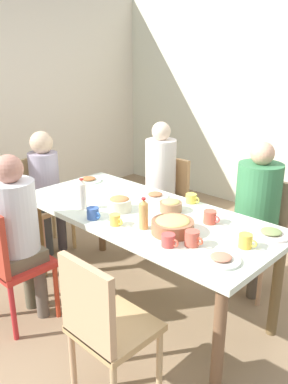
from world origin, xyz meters
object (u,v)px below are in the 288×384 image
object	(u,v)px
cup_0	(169,240)
cup_4	(192,238)
bowl_1	(173,225)
bowl_2	(171,205)
chair_1	(260,228)
chair_3	(166,199)
cup_2	(246,241)
chair_2	(104,324)
person_3	(160,178)
bowl_0	(119,203)
bottle_1	(144,214)
cup_6	(115,220)
bottle_0	(82,194)
chair_0	(8,259)
plate_1	(271,233)
person_1	(257,204)
person_0	(17,225)
chair_4	(42,198)
plate_2	(89,180)
dining_table	(144,222)
cup_5	(93,213)
plate_3	(221,259)
person_4	(45,181)
cup_1	(191,198)
cup_3	(210,217)
plate_0	(155,196)

from	to	relation	value
cup_0	cup_4	size ratio (longest dim) A/B	0.96
bowl_1	bowl_2	size ratio (longest dim) A/B	1.67
chair_1	chair_3	size ratio (longest dim) A/B	1.00
bowl_1	cup_2	bearing A→B (deg)	17.85
chair_2	bowl_2	bearing A→B (deg)	110.87
person_3	bowl_0	bearing A→B (deg)	-67.23
bowl_1	cup_2	world-z (taller)	bowl_1
chair_1	bottle_1	bearing A→B (deg)	-106.18
chair_1	bowl_0	world-z (taller)	chair_1
chair_3	bowl_2	world-z (taller)	chair_3
person_3	cup_6	xyz separation A→B (m)	(0.52, -1.03, 0.05)
bottle_1	bowl_1	bearing A→B (deg)	23.85
bottle_0	chair_2	bearing A→B (deg)	-32.69
chair_0	plate_1	bearing A→B (deg)	38.94
person_1	cup_4	bearing A→B (deg)	-85.24
cup_2	person_0	bearing A→B (deg)	-150.52
bottle_1	plate_1	bearing A→B (deg)	36.16
person_1	chair_4	size ratio (longest dim) A/B	1.36
plate_1	plate_2	bearing A→B (deg)	-177.05
dining_table	cup_5	xyz separation A→B (m)	(-0.16, -0.34, 0.12)
person_1	plate_3	size ratio (longest dim) A/B	5.68
person_4	cup_6	distance (m)	1.34
cup_0	cup_2	bearing A→B (deg)	41.89
person_3	cup_1	world-z (taller)	person_3
cup_4	cup_5	xyz separation A→B (m)	(-0.73, -0.15, -0.01)
person_3	cup_0	world-z (taller)	person_3
dining_table	chair_2	world-z (taller)	chair_2
chair_2	cup_5	world-z (taller)	chair_2
cup_1	dining_table	bearing A→B (deg)	-109.86
chair_1	bottle_0	xyz separation A→B (m)	(-0.86, -1.09, 0.35)
cup_0	cup_1	world-z (taller)	cup_0
plate_2	bottle_1	distance (m)	1.12
plate_3	person_0	bearing A→B (deg)	-158.91
chair_3	bottle_1	world-z (taller)	bottle_1
chair_0	bowl_1	world-z (taller)	chair_0
chair_1	person_3	distance (m)	1.02
plate_3	cup_3	xyz separation A→B (m)	(-0.34, 0.39, 0.03)
bowl_0	cup_5	distance (m)	0.23
plate_1	cup_5	bearing A→B (deg)	-149.22
person_4	cup_5	xyz separation A→B (m)	(1.12, -0.34, 0.09)
person_0	person_4	xyz separation A→B (m)	(-0.78, 0.73, -0.03)
dining_table	plate_1	size ratio (longest dim) A/B	8.35
person_1	bottle_0	distance (m)	1.33
person_4	plate_3	world-z (taller)	person_4
cup_3	bottle_0	size ratio (longest dim) A/B	0.53
chair_3	plate_2	bearing A→B (deg)	-118.84
plate_1	bottle_1	bearing A→B (deg)	-143.84
plate_0	bowl_1	size ratio (longest dim) A/B	0.77
cup_0	cup_6	xyz separation A→B (m)	(-0.45, -0.01, -0.00)
cup_4	bottle_0	world-z (taller)	bottle_0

